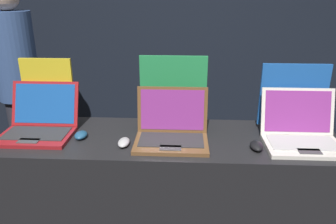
# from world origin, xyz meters

# --- Properties ---
(wall_back) EXTENTS (8.00, 0.05, 2.80)m
(wall_back) POSITION_xyz_m (0.00, 2.15, 1.40)
(wall_back) COLOR black
(wall_back) RESTS_ON ground_plane
(display_counter) EXTENTS (1.90, 0.56, 0.94)m
(display_counter) POSITION_xyz_m (0.00, 0.28, 0.47)
(display_counter) COLOR black
(display_counter) RESTS_ON ground_plane
(laptop_front) EXTENTS (0.39, 0.37, 0.26)m
(laptop_front) POSITION_xyz_m (-0.73, 0.30, 1.00)
(laptop_front) COLOR maroon
(laptop_front) RESTS_ON display_counter
(mouse_front) EXTENTS (0.07, 0.10, 0.04)m
(mouse_front) POSITION_xyz_m (-0.48, 0.24, 0.96)
(mouse_front) COLOR navy
(mouse_front) RESTS_ON display_counter
(promo_stand_front) EXTENTS (0.31, 0.07, 0.40)m
(promo_stand_front) POSITION_xyz_m (-0.73, 0.47, 1.13)
(promo_stand_front) COLOR black
(promo_stand_front) RESTS_ON display_counter
(laptop_middle) EXTENTS (0.39, 0.30, 0.27)m
(laptop_middle) POSITION_xyz_m (0.02, 0.24, 1.00)
(laptop_middle) COLOR brown
(laptop_middle) RESTS_ON display_counter
(mouse_middle) EXTENTS (0.06, 0.11, 0.03)m
(mouse_middle) POSITION_xyz_m (-0.23, 0.17, 0.96)
(mouse_middle) COLOR #B2B2B7
(mouse_middle) RESTS_ON display_counter
(promo_stand_middle) EXTENTS (0.39, 0.07, 0.42)m
(promo_stand_middle) POSITION_xyz_m (0.02, 0.46, 1.14)
(promo_stand_middle) COLOR black
(promo_stand_middle) RESTS_ON display_counter
(laptop_back) EXTENTS (0.39, 0.34, 0.27)m
(laptop_back) POSITION_xyz_m (0.71, 0.24, 1.00)
(laptop_back) COLOR silver
(laptop_back) RESTS_ON display_counter
(mouse_back) EXTENTS (0.06, 0.11, 0.04)m
(mouse_back) POSITION_xyz_m (0.46, 0.16, 0.96)
(mouse_back) COLOR black
(mouse_back) RESTS_ON display_counter
(promo_stand_back) EXTENTS (0.38, 0.07, 0.39)m
(promo_stand_back) POSITION_xyz_m (0.71, 0.45, 1.12)
(promo_stand_back) COLOR black
(promo_stand_back) RESTS_ON display_counter
(person_bystander) EXTENTS (0.34, 0.34, 1.77)m
(person_bystander) POSITION_xyz_m (-1.30, 1.20, 0.92)
(person_bystander) COLOR #282833
(person_bystander) RESTS_ON ground_plane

